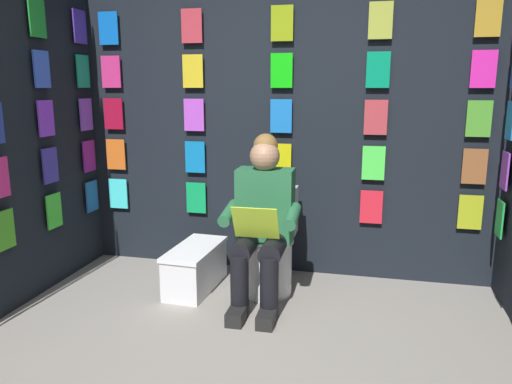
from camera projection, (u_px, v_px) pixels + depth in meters
The scene contains 5 objects.
display_wall_back at pixel (283, 122), 3.95m from camera, with size 3.40×0.14×2.47m.
display_wall_right at pixel (12, 128), 3.36m from camera, with size 0.14×1.93×2.47m.
toilet at pixel (268, 248), 3.70m from camera, with size 0.41×0.56×0.77m.
person_reading at pixel (262, 220), 3.42m from camera, with size 0.53×0.69×1.19m.
comic_longbox_near at pixel (195, 268), 3.74m from camera, with size 0.33×0.66×0.33m.
Camera 1 is at (-0.69, 1.94, 1.51)m, focal length 34.61 mm.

